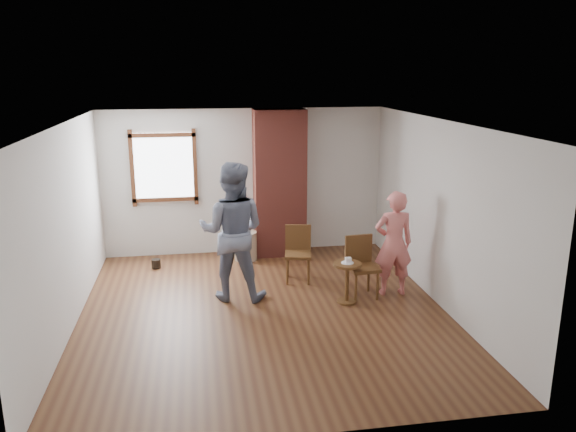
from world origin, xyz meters
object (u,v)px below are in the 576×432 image
Objects in this scene: dining_chair_right at (361,263)px; man at (232,231)px; side_table at (347,276)px; dining_chair_left at (298,250)px; person_pink at (394,243)px; stoneware_crock at (246,246)px.

dining_chair_right is 1.94m from man.
man reaches higher than side_table.
person_pink is (1.28, -0.81, 0.30)m from dining_chair_left.
stoneware_crock is 1.34m from dining_chair_left.
dining_chair_right is 0.38m from side_table.
person_pink is at bearing 15.91° from side_table.
man is at bearing 167.39° from dining_chair_right.
dining_chair_left is 0.97× the size of dining_chair_right.
man is (-0.33, -1.65, 0.76)m from stoneware_crock.
person_pink is at bearing -43.31° from stoneware_crock.
side_table reaches higher than stoneware_crock.
dining_chair_left is at bearing -29.24° from person_pink.
stoneware_crock is 2.43m from dining_chair_right.
dining_chair_left reaches higher than side_table.
side_table is at bearing -59.15° from stoneware_crock.
man reaches higher than dining_chair_right.
person_pink reaches higher than dining_chair_left.
man is at bearing -141.90° from dining_chair_left.
person_pink is (0.48, -0.03, 0.28)m from dining_chair_right.
person_pink is at bearing -21.72° from dining_chair_left.
side_table is at bearing 177.95° from man.
person_pink reaches higher than side_table.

